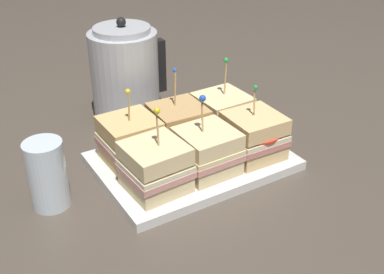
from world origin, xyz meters
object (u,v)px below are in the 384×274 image
at_px(sandwich_back_left, 130,140).
at_px(sandwich_back_center, 179,127).
at_px(sandwich_back_right, 222,115).
at_px(serving_platter, 192,161).
at_px(drinking_glass, 47,175).
at_px(sandwich_front_center, 207,151).
at_px(sandwich_front_right, 254,136).
at_px(kettle_steel, 125,75).
at_px(sandwich_front_left, 155,167).

bearing_deg(sandwich_back_left, sandwich_back_center, -0.38).
height_order(sandwich_back_left, sandwich_back_right, sandwich_back_right).
xyz_separation_m(serving_platter, sandwich_back_center, (0.00, 0.05, 0.05)).
relative_size(serving_platter, drinking_glass, 2.93).
xyz_separation_m(serving_platter, drinking_glass, (-0.26, 0.02, 0.05)).
distance_m(sandwich_front_center, sandwich_back_left, 0.15).
height_order(serving_platter, sandwich_back_center, sandwich_back_center).
bearing_deg(sandwich_front_right, sandwich_back_left, 152.80).
xyz_separation_m(kettle_steel, drinking_glass, (-0.24, -0.23, -0.04)).
distance_m(sandwich_front_left, sandwich_back_left, 0.10).
xyz_separation_m(sandwich_front_left, drinking_glass, (-0.16, 0.07, 0.00)).
relative_size(sandwich_back_center, sandwich_back_right, 0.99).
relative_size(serving_platter, sandwich_back_center, 2.20).
bearing_deg(sandwich_back_right, sandwich_front_right, -89.25).
height_order(sandwich_front_right, kettle_steel, kettle_steel).
bearing_deg(sandwich_front_right, serving_platter, 152.71).
bearing_deg(kettle_steel, sandwich_back_left, -112.81).
relative_size(serving_platter, sandwich_back_right, 2.18).
distance_m(sandwich_back_right, kettle_steel, 0.23).
relative_size(sandwich_front_center, sandwich_back_right, 0.92).
xyz_separation_m(sandwich_front_left, sandwich_back_left, (0.00, 0.10, 0.00)).
distance_m(sandwich_back_left, kettle_steel, 0.21).
xyz_separation_m(sandwich_back_center, sandwich_back_right, (0.10, -0.00, 0.00)).
relative_size(sandwich_back_left, sandwich_back_right, 0.91).
height_order(serving_platter, kettle_steel, kettle_steel).
relative_size(sandwich_front_center, drinking_glass, 1.24).
bearing_deg(sandwich_front_left, kettle_steel, 74.31).
distance_m(sandwich_front_right, kettle_steel, 0.33).
bearing_deg(sandwich_front_center, sandwich_front_right, -1.12).
relative_size(sandwich_back_center, kettle_steel, 0.69).
bearing_deg(sandwich_front_center, serving_platter, 91.05).
height_order(sandwich_front_center, sandwich_back_center, sandwich_back_center).
height_order(sandwich_front_right, drinking_glass, sandwich_front_right).
bearing_deg(serving_platter, sandwich_front_left, -152.96).
xyz_separation_m(sandwich_back_center, kettle_steel, (-0.02, 0.19, 0.04)).
relative_size(sandwich_front_right, sandwich_back_right, 0.89).
bearing_deg(serving_platter, drinking_glass, 175.77).
bearing_deg(sandwich_front_center, kettle_steel, 94.05).
xyz_separation_m(serving_platter, sandwich_front_center, (0.00, -0.05, 0.05)).
distance_m(sandwich_back_left, drinking_glass, 0.17).
xyz_separation_m(serving_platter, sandwich_back_right, (0.10, 0.05, 0.05)).
distance_m(serving_platter, sandwich_back_center, 0.07).
distance_m(sandwich_front_right, sandwich_back_right, 0.10).
height_order(sandwich_back_left, sandwich_back_center, sandwich_back_center).
distance_m(sandwich_back_left, sandwich_back_center, 0.10).
bearing_deg(sandwich_back_right, drinking_glass, -175.35).
xyz_separation_m(sandwich_front_left, sandwich_front_center, (0.10, 0.00, -0.00)).
distance_m(serving_platter, sandwich_back_right, 0.12).
bearing_deg(sandwich_front_right, drinking_glass, 168.83).
bearing_deg(drinking_glass, sandwich_front_center, -14.88).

